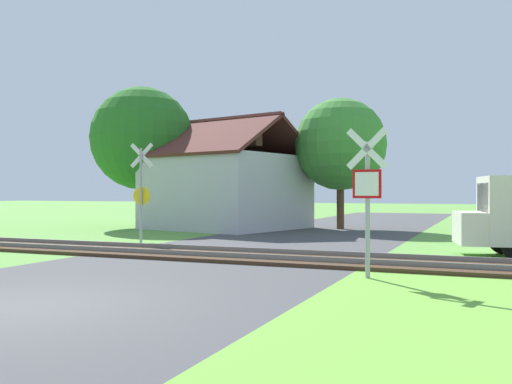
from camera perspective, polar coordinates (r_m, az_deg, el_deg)
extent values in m
plane|color=#5B933D|center=(9.79, -22.34, -10.64)|extent=(160.00, 160.00, 0.00)
cube|color=#424244|center=(11.27, -15.06, -9.20)|extent=(7.85, 80.00, 0.01)
cube|color=#422D1E|center=(15.81, -3.08, -6.36)|extent=(60.00, 2.60, 0.10)
cube|color=slate|center=(16.44, -2.00, -5.73)|extent=(60.00, 0.08, 0.12)
cube|color=slate|center=(15.15, -4.26, -6.22)|extent=(60.00, 0.08, 0.12)
cylinder|color=#9E9EA5|center=(12.15, 11.10, -1.77)|extent=(0.10, 0.10, 2.86)
cube|color=red|center=(12.08, 11.04, 0.80)|extent=(0.60, 0.04, 0.60)
cube|color=white|center=(12.06, 11.01, 0.80)|extent=(0.49, 0.02, 0.49)
cube|color=white|center=(12.11, 11.04, 4.29)|extent=(0.88, 0.05, 0.88)
cube|color=white|center=(12.11, 11.04, 4.29)|extent=(0.88, 0.05, 0.88)
cylinder|color=#9E9EA5|center=(20.23, -11.44, -0.38)|extent=(0.09, 0.09, 3.32)
cube|color=white|center=(20.32, -11.36, 3.60)|extent=(0.87, 0.13, 0.88)
cube|color=white|center=(20.32, -11.36, 3.60)|extent=(0.87, 0.13, 0.88)
cylinder|color=yellow|center=(20.29, -11.36, -0.39)|extent=(0.64, 0.10, 0.64)
cube|color=#B7B7BC|center=(28.03, -2.95, -0.02)|extent=(7.63, 7.51, 3.56)
cube|color=#562823|center=(26.99, -5.04, 5.63)|extent=(7.28, 4.98, 2.09)
cube|color=#562823|center=(29.34, -1.03, 5.19)|extent=(7.28, 4.98, 2.09)
cube|color=brown|center=(27.09, -0.10, 5.80)|extent=(0.61, 0.61, 1.10)
cylinder|color=#513823|center=(29.88, -11.32, -0.97)|extent=(0.42, 0.42, 2.57)
sphere|color=#286B23|center=(30.00, -11.32, 5.28)|extent=(5.28, 5.28, 5.28)
cylinder|color=#513823|center=(27.90, 8.44, -1.18)|extent=(0.36, 0.36, 2.43)
sphere|color=#3D8433|center=(27.99, 8.44, 4.75)|extent=(4.45, 4.45, 4.45)
cube|color=silver|center=(17.16, 20.56, -3.37)|extent=(1.04, 1.91, 0.90)
cube|color=#19232D|center=(17.20, 21.78, -0.59)|extent=(0.35, 1.59, 0.85)
cylinder|color=black|center=(18.15, 23.36, -4.61)|extent=(0.70, 0.31, 0.68)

